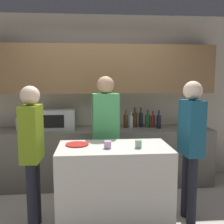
# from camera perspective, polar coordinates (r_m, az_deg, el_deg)

# --- Properties ---
(back_wall) EXTENTS (6.40, 0.40, 2.70)m
(back_wall) POSITION_cam_1_polar(r_m,az_deg,el_deg) (4.32, -3.43, 5.40)
(back_wall) COLOR beige
(back_wall) RESTS_ON ground_plane
(back_counter) EXTENTS (3.60, 0.62, 0.90)m
(back_counter) POSITION_cam_1_polar(r_m,az_deg,el_deg) (4.23, -3.23, -9.66)
(back_counter) COLOR #6B665B
(back_counter) RESTS_ON ground_plane
(kitchen_island) EXTENTS (1.24, 0.66, 0.94)m
(kitchen_island) POSITION_cam_1_polar(r_m,az_deg,el_deg) (3.07, 0.40, -15.91)
(kitchen_island) COLOR beige
(kitchen_island) RESTS_ON ground_plane
(microwave) EXTENTS (0.52, 0.39, 0.30)m
(microwave) POSITION_cam_1_polar(r_m,az_deg,el_deg) (4.17, -11.59, -1.58)
(microwave) COLOR #B7BABC
(microwave) RESTS_ON back_counter
(toaster) EXTENTS (0.26, 0.16, 0.18)m
(toaster) POSITION_cam_1_polar(r_m,az_deg,el_deg) (4.27, -18.29, -2.41)
(toaster) COLOR silver
(toaster) RESTS_ON back_counter
(potted_plant) EXTENTS (0.14, 0.14, 0.40)m
(potted_plant) POSITION_cam_1_polar(r_m,az_deg,el_deg) (4.43, 16.51, -0.59)
(potted_plant) COLOR brown
(potted_plant) RESTS_ON back_counter
(bottle_0) EXTENTS (0.07, 0.07, 0.29)m
(bottle_0) POSITION_cam_1_polar(r_m,az_deg,el_deg) (4.19, 2.97, -1.94)
(bottle_0) COLOR #472814
(bottle_0) RESTS_ON back_counter
(bottle_1) EXTENTS (0.06, 0.06, 0.26)m
(bottle_1) POSITION_cam_1_polar(r_m,az_deg,el_deg) (4.20, 4.19, -2.10)
(bottle_1) COLOR silver
(bottle_1) RESTS_ON back_counter
(bottle_2) EXTENTS (0.08, 0.08, 0.33)m
(bottle_2) POSITION_cam_1_polar(r_m,az_deg,el_deg) (4.25, 4.97, -1.65)
(bottle_2) COLOR #472814
(bottle_2) RESTS_ON back_counter
(bottle_3) EXTENTS (0.06, 0.06, 0.32)m
(bottle_3) POSITION_cam_1_polar(r_m,az_deg,el_deg) (4.26, 6.28, -1.66)
(bottle_3) COLOR black
(bottle_3) RESTS_ON back_counter
(bottle_4) EXTENTS (0.08, 0.08, 0.29)m
(bottle_4) POSITION_cam_1_polar(r_m,az_deg,el_deg) (4.26, 7.75, -1.85)
(bottle_4) COLOR #194723
(bottle_4) RESTS_ON back_counter
(bottle_5) EXTENTS (0.07, 0.07, 0.27)m
(bottle_5) POSITION_cam_1_polar(r_m,az_deg,el_deg) (4.28, 8.86, -1.95)
(bottle_5) COLOR maroon
(bottle_5) RESTS_ON back_counter
(bottle_6) EXTENTS (0.07, 0.07, 0.29)m
(bottle_6) POSITION_cam_1_polar(r_m,az_deg,el_deg) (4.20, 10.13, -2.04)
(bottle_6) COLOR black
(bottle_6) RESTS_ON back_counter
(plate_on_island) EXTENTS (0.26, 0.26, 0.01)m
(plate_on_island) POSITION_cam_1_polar(r_m,az_deg,el_deg) (2.99, -7.61, -7.01)
(plate_on_island) COLOR red
(plate_on_island) RESTS_ON kitchen_island
(cup_0) EXTENTS (0.08, 0.08, 0.08)m
(cup_0) POSITION_cam_1_polar(r_m,az_deg,el_deg) (2.83, -0.97, -7.11)
(cup_0) COLOR silver
(cup_0) RESTS_ON kitchen_island
(cup_1) EXTENTS (0.07, 0.07, 0.08)m
(cup_1) POSITION_cam_1_polar(r_m,az_deg,el_deg) (2.86, 5.75, -6.94)
(cup_1) COLOR #98C998
(cup_1) RESTS_ON kitchen_island
(person_left) EXTENTS (0.36, 0.22, 1.71)m
(person_left) POSITION_cam_1_polar(r_m,az_deg,el_deg) (3.47, -1.40, -3.61)
(person_left) COLOR black
(person_left) RESTS_ON ground_plane
(person_center) EXTENTS (0.22, 0.35, 1.65)m
(person_center) POSITION_cam_1_polar(r_m,az_deg,el_deg) (3.17, 16.81, -5.70)
(person_center) COLOR black
(person_center) RESTS_ON ground_plane
(person_right) EXTENTS (0.21, 0.35, 1.60)m
(person_right) POSITION_cam_1_polar(r_m,az_deg,el_deg) (3.03, -17.04, -6.98)
(person_right) COLOR black
(person_right) RESTS_ON ground_plane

